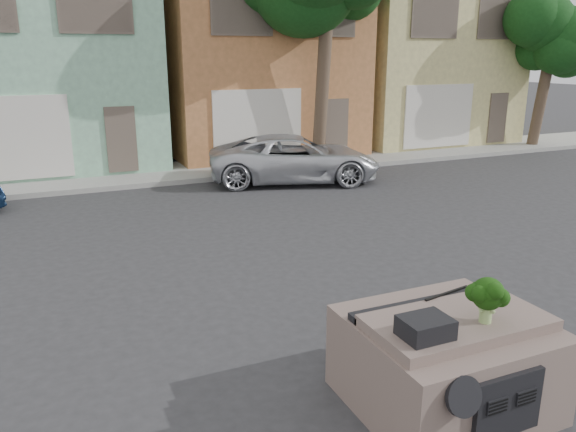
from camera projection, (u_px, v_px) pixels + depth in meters
ground_plane at (320, 300)px, 8.95m from camera, size 120.00×120.00×0.00m
sidewalk at (173, 173)px, 18.16m from camera, size 40.00×3.00×0.15m
townhouse_mint at (40, 54)px, 19.29m from camera, size 7.20×8.20×7.55m
townhouse_tan at (246, 54)px, 22.20m from camera, size 7.20×8.20×7.55m
townhouse_beige at (404, 54)px, 25.10m from camera, size 7.20×8.20×7.55m
silver_pickup at (295, 182)px, 17.23m from camera, size 5.64×3.82×1.43m
tree_near at (323, 39)px, 18.32m from camera, size 4.40×4.00×8.50m
tree_far at (544, 74)px, 22.54m from camera, size 3.20×3.00×6.00m
car_dashboard at (445, 358)px, 6.16m from camera, size 2.00×1.80×1.12m
instrument_hump at (425, 327)px, 5.44m from camera, size 0.48×0.38×0.20m
wiper_arm at (447, 293)px, 6.44m from camera, size 0.69×0.15×0.02m
broccoli at (487, 300)px, 5.70m from camera, size 0.54×0.54×0.50m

